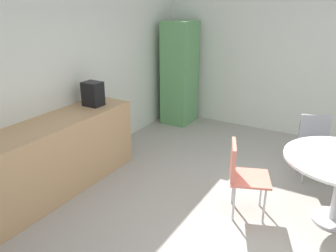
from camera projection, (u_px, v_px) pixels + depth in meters
The scene contains 8 objects.
ground_plane at pixel (282, 242), 3.32m from camera, with size 6.00×6.00×0.00m, color #9E998E.
wall_back at pixel (53, 78), 4.28m from camera, with size 6.00×0.10×2.60m, color silver.
counter_block at pixel (47, 161), 3.99m from camera, with size 2.51×0.60×0.90m, color tan.
locker_cabinet at pixel (180, 73), 6.25m from camera, with size 0.60×0.50×1.87m, color #599959.
chair_gray at pixel (315, 140), 4.39m from camera, with size 0.55×0.55×0.83m.
chair_coral at pixel (241, 170), 3.61m from camera, with size 0.55×0.55×0.83m.
mug_white at pixel (94, 101), 4.56m from camera, with size 0.13×0.08×0.09m.
coffee_maker at pixel (93, 94), 4.46m from camera, with size 0.20×0.24×0.32m, color black.
Camera 1 is at (-2.89, -0.39, 2.26)m, focal length 36.12 mm.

